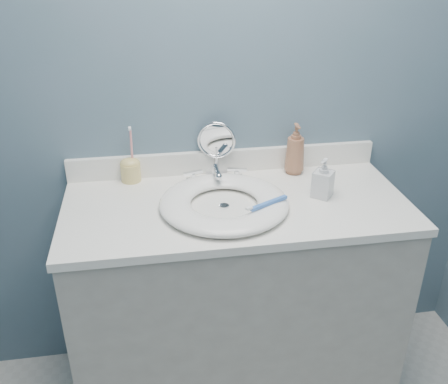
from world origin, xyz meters
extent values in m
cube|color=slate|center=(0.00, 1.25, 1.20)|extent=(2.20, 0.02, 2.40)
cube|color=#AEAA9F|center=(0.00, 0.97, 0.42)|extent=(1.20, 0.55, 0.85)
cube|color=white|center=(0.00, 0.97, 0.86)|extent=(1.22, 0.57, 0.03)
cube|color=white|center=(0.00, 1.24, 0.93)|extent=(1.22, 0.02, 0.09)
cylinder|color=silver|center=(-0.05, 0.94, 0.88)|extent=(0.04, 0.04, 0.01)
cube|color=silver|center=(-0.05, 1.16, 0.89)|extent=(0.22, 0.05, 0.01)
cylinder|color=silver|center=(-0.05, 1.16, 0.92)|extent=(0.03, 0.03, 0.06)
cylinder|color=silver|center=(-0.05, 1.11, 0.94)|extent=(0.02, 0.09, 0.02)
sphere|color=silver|center=(-0.05, 1.06, 0.94)|extent=(0.03, 0.03, 0.03)
cylinder|color=silver|center=(-0.14, 1.16, 0.90)|extent=(0.02, 0.02, 0.03)
cube|color=silver|center=(-0.14, 1.16, 0.92)|extent=(0.08, 0.03, 0.01)
cylinder|color=silver|center=(0.04, 1.16, 0.90)|extent=(0.02, 0.02, 0.03)
cube|color=silver|center=(0.04, 1.16, 0.92)|extent=(0.08, 0.03, 0.01)
cylinder|color=silver|center=(-0.04, 1.21, 0.89)|extent=(0.08, 0.08, 0.01)
cylinder|color=silver|center=(-0.04, 1.21, 0.94)|extent=(0.01, 0.01, 0.11)
torus|color=silver|center=(-0.04, 1.21, 1.03)|extent=(0.15, 0.05, 0.15)
cylinder|color=white|center=(-0.04, 1.21, 1.03)|extent=(0.12, 0.04, 0.12)
imported|color=#925E42|center=(0.27, 1.18, 0.98)|extent=(0.08, 0.08, 0.20)
imported|color=silver|center=(0.31, 0.97, 0.95)|extent=(0.09, 0.09, 0.15)
cylinder|color=#DCC36E|center=(-0.37, 1.21, 0.92)|extent=(0.08, 0.08, 0.07)
ellipsoid|color=#DCC36E|center=(-0.37, 1.21, 0.95)|extent=(0.08, 0.06, 0.05)
cylinder|color=pink|center=(-0.36, 1.21, 1.02)|extent=(0.01, 0.02, 0.14)
cube|color=white|center=(-0.36, 1.21, 1.09)|extent=(0.01, 0.02, 0.01)
cube|color=#376DC6|center=(0.09, 0.87, 0.92)|extent=(0.14, 0.08, 0.01)
cube|color=white|center=(0.01, 0.83, 0.93)|extent=(0.03, 0.02, 0.01)
camera|label=1|loc=(-0.29, -0.55, 1.72)|focal=40.00mm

